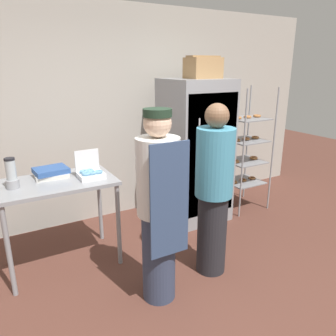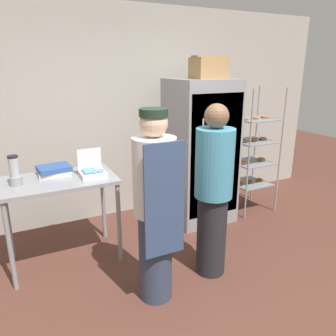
% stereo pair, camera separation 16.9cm
% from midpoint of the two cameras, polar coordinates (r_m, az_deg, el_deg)
% --- Properties ---
extents(ground_plane, '(14.00, 14.00, 0.00)m').
position_cam_midpoint_polar(ground_plane, '(3.05, 6.58, -22.81)').
color(ground_plane, brown).
extents(back_wall, '(6.40, 0.12, 2.70)m').
position_cam_midpoint_polar(back_wall, '(4.38, -10.59, 9.08)').
color(back_wall, '#ADA89E').
rests_on(back_wall, ground_plane).
extents(refrigerator, '(0.76, 0.76, 1.81)m').
position_cam_midpoint_polar(refrigerator, '(4.22, 3.60, 2.90)').
color(refrigerator, gray).
rests_on(refrigerator, ground_plane).
extents(baking_rack, '(0.56, 0.53, 1.70)m').
position_cam_midpoint_polar(baking_rack, '(4.66, 12.29, 3.10)').
color(baking_rack, '#93969B').
rests_on(baking_rack, ground_plane).
extents(prep_counter, '(1.08, 0.66, 0.90)m').
position_cam_midpoint_polar(prep_counter, '(3.39, -20.09, -3.92)').
color(prep_counter, gray).
rests_on(prep_counter, ground_plane).
extents(donut_box, '(0.24, 0.22, 0.26)m').
position_cam_midpoint_polar(donut_box, '(3.33, -14.77, -0.88)').
color(donut_box, white).
rests_on(donut_box, prep_counter).
extents(blender_pitcher, '(0.11, 0.11, 0.28)m').
position_cam_midpoint_polar(blender_pitcher, '(3.27, -26.95, -1.11)').
color(blender_pitcher, '#99999E').
rests_on(blender_pitcher, prep_counter).
extents(binder_stack, '(0.33, 0.28, 0.09)m').
position_cam_midpoint_polar(binder_stack, '(3.47, -21.01, -0.74)').
color(binder_stack, silver).
rests_on(binder_stack, prep_counter).
extents(cardboard_storage_box, '(0.41, 0.29, 0.26)m').
position_cam_midpoint_polar(cardboard_storage_box, '(4.11, 4.90, 17.03)').
color(cardboard_storage_box, '#A87F51').
rests_on(cardboard_storage_box, refrigerator).
extents(person_baker, '(0.35, 0.37, 1.66)m').
position_cam_midpoint_polar(person_baker, '(2.68, -3.47, -6.80)').
color(person_baker, '#333D56').
rests_on(person_baker, ground_plane).
extents(person_customer, '(0.35, 0.35, 1.65)m').
position_cam_midpoint_polar(person_customer, '(3.08, 6.40, -3.99)').
color(person_customer, '#232328').
rests_on(person_customer, ground_plane).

